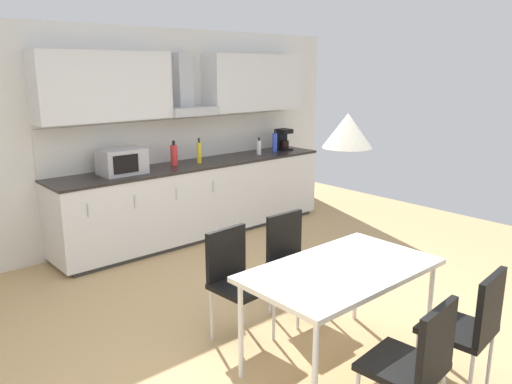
# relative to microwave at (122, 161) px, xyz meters

# --- Properties ---
(ground_plane) EXTENTS (8.50, 8.57, 0.02)m
(ground_plane) POSITION_rel_microwave_xyz_m (0.09, -2.53, -1.07)
(ground_plane) COLOR tan
(wall_back) EXTENTS (6.80, 0.10, 2.52)m
(wall_back) POSITION_rel_microwave_xyz_m (0.09, 0.38, 0.20)
(wall_back) COLOR silver
(wall_back) RESTS_ON ground_plane
(kitchen_counter) EXTENTS (3.64, 0.67, 0.92)m
(kitchen_counter) POSITION_rel_microwave_xyz_m (0.99, 0.00, -0.60)
(kitchen_counter) COLOR #333333
(kitchen_counter) RESTS_ON ground_plane
(backsplash_tile) EXTENTS (3.62, 0.02, 0.52)m
(backsplash_tile) POSITION_rel_microwave_xyz_m (0.99, 0.31, 0.12)
(backsplash_tile) COLOR silver
(backsplash_tile) RESTS_ON kitchen_counter
(upper_wall_cabinets) EXTENTS (3.62, 0.40, 0.74)m
(upper_wall_cabinets) POSITION_rel_microwave_xyz_m (0.99, 0.16, 0.80)
(upper_wall_cabinets) COLOR silver
(microwave) EXTENTS (0.48, 0.35, 0.28)m
(microwave) POSITION_rel_microwave_xyz_m (0.00, 0.00, 0.00)
(microwave) COLOR #ADADB2
(microwave) RESTS_ON kitchen_counter
(coffee_maker) EXTENTS (0.18, 0.19, 0.30)m
(coffee_maker) POSITION_rel_microwave_xyz_m (2.49, 0.03, 0.01)
(coffee_maker) COLOR black
(coffee_maker) RESTS_ON kitchen_counter
(bottle_red) EXTENTS (0.08, 0.08, 0.30)m
(bottle_red) POSITION_rel_microwave_xyz_m (0.69, 0.03, -0.01)
(bottle_red) COLOR red
(bottle_red) RESTS_ON kitchen_counter
(bottle_blue) EXTENTS (0.07, 0.07, 0.32)m
(bottle_blue) POSITION_rel_microwave_xyz_m (2.27, -0.04, -0.00)
(bottle_blue) COLOR blue
(bottle_blue) RESTS_ON kitchen_counter
(bottle_yellow) EXTENTS (0.06, 0.06, 0.31)m
(bottle_yellow) POSITION_rel_microwave_xyz_m (1.01, -0.02, -0.01)
(bottle_yellow) COLOR yellow
(bottle_yellow) RESTS_ON kitchen_counter
(bottle_white) EXTENTS (0.06, 0.06, 0.23)m
(bottle_white) POSITION_rel_microwave_xyz_m (1.97, -0.04, -0.04)
(bottle_white) COLOR white
(bottle_white) RESTS_ON kitchen_counter
(dining_table) EXTENTS (1.37, 0.79, 0.74)m
(dining_table) POSITION_rel_microwave_xyz_m (0.09, -3.01, -0.38)
(dining_table) COLOR silver
(dining_table) RESTS_ON ground_plane
(chair_far_right) EXTENTS (0.41, 0.41, 0.87)m
(chair_far_right) POSITION_rel_microwave_xyz_m (0.40, -2.24, -0.53)
(chair_far_right) COLOR black
(chair_far_right) RESTS_ON ground_plane
(chair_near_right) EXTENTS (0.44, 0.44, 0.87)m
(chair_near_right) POSITION_rel_microwave_xyz_m (0.40, -3.79, -0.53)
(chair_near_right) COLOR black
(chair_near_right) RESTS_ON ground_plane
(chair_near_left) EXTENTS (0.43, 0.43, 0.87)m
(chair_near_left) POSITION_rel_microwave_xyz_m (-0.21, -3.79, -0.53)
(chair_near_left) COLOR black
(chair_near_left) RESTS_ON ground_plane
(chair_far_left) EXTENTS (0.43, 0.43, 0.87)m
(chair_far_left) POSITION_rel_microwave_xyz_m (-0.22, -2.24, -0.53)
(chair_far_left) COLOR black
(chair_far_left) RESTS_ON ground_plane
(pendant_lamp) EXTENTS (0.32, 0.32, 0.22)m
(pendant_lamp) POSITION_rel_microwave_xyz_m (0.09, -3.01, 0.61)
(pendant_lamp) COLOR silver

